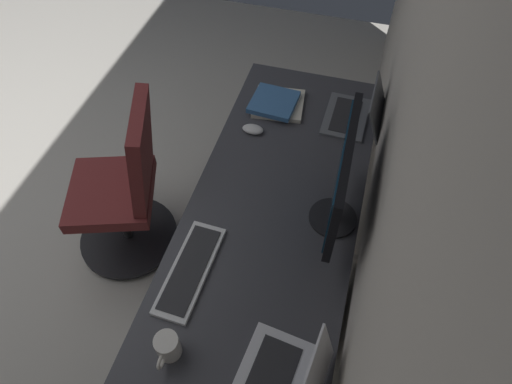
% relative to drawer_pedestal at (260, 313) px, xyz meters
% --- Properties ---
extents(wall_back, '(5.09, 0.10, 2.60)m').
position_rel_drawer_pedestal_xyz_m(wall_back, '(-0.31, 0.40, 0.95)').
color(wall_back, beige).
rests_on(wall_back, ground).
extents(desk, '(2.10, 0.72, 0.73)m').
position_rel_drawer_pedestal_xyz_m(desk, '(-0.21, -0.03, 0.32)').
color(desk, '#38383D').
rests_on(desk, ground).
extents(drawer_pedestal, '(0.40, 0.51, 0.69)m').
position_rel_drawer_pedestal_xyz_m(drawer_pedestal, '(0.00, 0.00, 0.00)').
color(drawer_pedestal, '#38383D').
rests_on(drawer_pedestal, ground).
extents(monitor_primary, '(0.56, 0.20, 0.45)m').
position_rel_drawer_pedestal_xyz_m(monitor_primary, '(-0.33, 0.22, 0.64)').
color(monitor_primary, black).
rests_on(monitor_primary, desk).
extents(laptop_leftmost, '(0.36, 0.31, 0.22)m').
position_rel_drawer_pedestal_xyz_m(laptop_leftmost, '(0.38, 0.19, 0.43)').
color(laptop_leftmost, silver).
rests_on(laptop_leftmost, desk).
extents(laptop_left, '(0.32, 0.29, 0.20)m').
position_rel_drawer_pedestal_xyz_m(laptop_left, '(-0.95, 0.24, 0.43)').
color(laptop_left, '#595B60').
rests_on(laptop_left, desk).
extents(keyboard_main, '(0.42, 0.15, 0.02)m').
position_rel_drawer_pedestal_xyz_m(keyboard_main, '(0.06, -0.26, 0.39)').
color(keyboard_main, silver).
rests_on(keyboard_main, desk).
extents(mouse_main, '(0.06, 0.10, 0.03)m').
position_rel_drawer_pedestal_xyz_m(mouse_main, '(-0.73, -0.24, 0.40)').
color(mouse_main, silver).
rests_on(mouse_main, desk).
extents(book_stack_near, '(0.27, 0.28, 0.05)m').
position_rel_drawer_pedestal_xyz_m(book_stack_near, '(-0.94, -0.18, 0.41)').
color(book_stack_near, beige).
rests_on(book_stack_near, desk).
extents(coffee_mug, '(0.12, 0.08, 0.10)m').
position_rel_drawer_pedestal_xyz_m(coffee_mug, '(0.38, -0.22, 0.43)').
color(coffee_mug, silver).
rests_on(coffee_mug, desk).
extents(office_chair, '(0.56, 0.60, 0.97)m').
position_rel_drawer_pedestal_xyz_m(office_chair, '(-0.39, -0.83, 0.11)').
color(office_chair, maroon).
rests_on(office_chair, ground).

